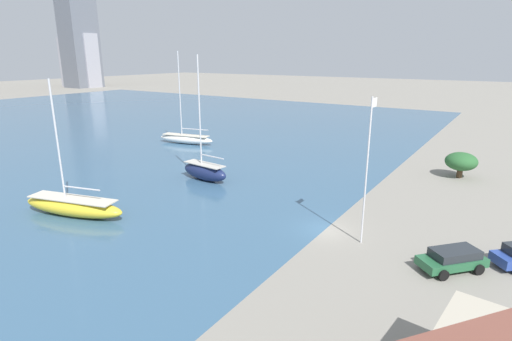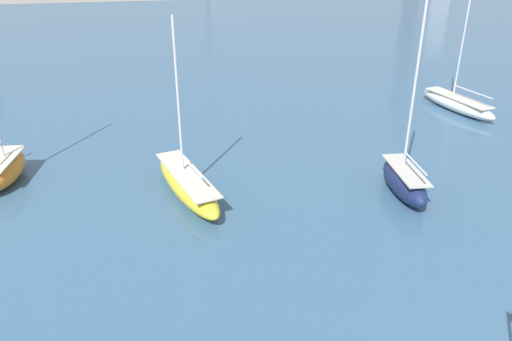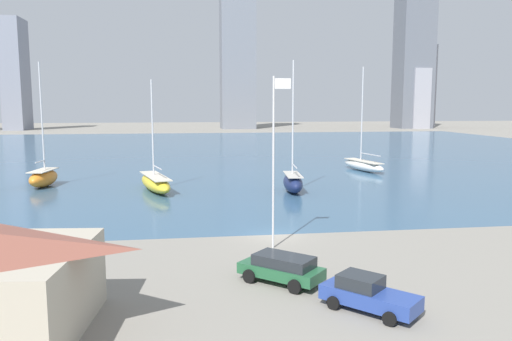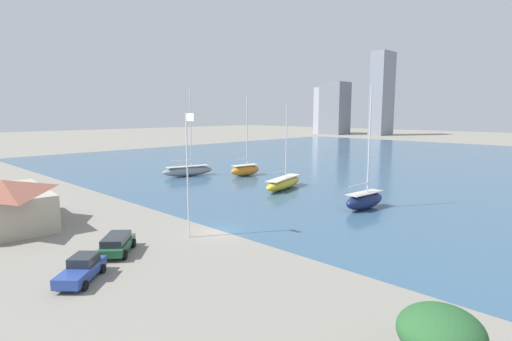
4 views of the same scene
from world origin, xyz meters
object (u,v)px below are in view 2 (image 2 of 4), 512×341
object	(u,v)px
sailboat_yellow	(187,184)
sailboat_white	(457,103)
sailboat_navy	(404,180)
sailboat_orange	(4,169)

from	to	relation	value
sailboat_yellow	sailboat_white	xyz separation A→B (m)	(30.19, 13.56, -0.07)
sailboat_white	sailboat_navy	world-z (taller)	sailboat_white
sailboat_white	sailboat_orange	distance (m)	44.72
sailboat_white	sailboat_orange	xyz separation A→B (m)	(-43.88, -8.66, 0.27)
sailboat_yellow	sailboat_orange	bearing A→B (deg)	144.90
sailboat_yellow	sailboat_orange	distance (m)	14.54
sailboat_yellow	sailboat_white	bearing A→B (deg)	8.79
sailboat_yellow	sailboat_white	world-z (taller)	sailboat_white
sailboat_yellow	sailboat_white	distance (m)	33.10
sailboat_white	sailboat_navy	xyz separation A→B (m)	(-14.53, -16.62, 0.27)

